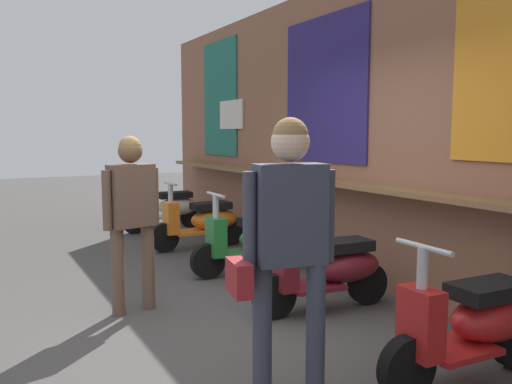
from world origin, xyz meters
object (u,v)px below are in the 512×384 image
(scooter_maroon, at_px, (331,269))
(scooter_cream, at_px, (168,208))
(scooter_red, at_px, (475,323))
(scooter_orange, at_px, (203,221))
(shopper_with_handbag, at_px, (287,229))
(shopper_browsing, at_px, (132,205))
(scooter_green, at_px, (254,240))

(scooter_maroon, bearing_deg, scooter_cream, -85.60)
(scooter_red, bearing_deg, scooter_cream, -88.12)
(scooter_orange, bearing_deg, scooter_cream, -89.46)
(scooter_maroon, bearing_deg, scooter_red, 94.40)
(scooter_maroon, relative_size, shopper_with_handbag, 0.81)
(scooter_cream, height_order, shopper_browsing, shopper_browsing)
(scooter_orange, distance_m, shopper_with_handbag, 4.47)
(shopper_browsing, bearing_deg, scooter_maroon, 49.37)
(scooter_green, relative_size, scooter_maroon, 1.00)
(scooter_cream, xyz_separation_m, shopper_browsing, (3.72, -1.62, 0.60))
(scooter_green, relative_size, scooter_red, 1.00)
(scooter_green, bearing_deg, shopper_browsing, 24.30)
(scooter_maroon, distance_m, shopper_browsing, 1.91)
(shopper_browsing, bearing_deg, scooter_cream, 142.86)
(shopper_with_handbag, bearing_deg, scooter_orange, 174.40)
(scooter_maroon, xyz_separation_m, shopper_with_handbag, (1.22, -1.23, 0.68))
(scooter_maroon, xyz_separation_m, scooter_red, (1.60, 0.00, 0.00))
(scooter_orange, xyz_separation_m, shopper_browsing, (2.20, -1.62, 0.60))
(scooter_cream, bearing_deg, scooter_maroon, 91.98)
(scooter_green, relative_size, shopper_browsing, 0.87)
(scooter_maroon, distance_m, scooter_red, 1.60)
(scooter_green, bearing_deg, scooter_cream, -88.36)
(scooter_green, xyz_separation_m, scooter_maroon, (1.50, -0.00, 0.00))
(scooter_orange, distance_m, scooter_maroon, 3.03)
(scooter_cream, bearing_deg, scooter_green, 91.98)
(scooter_cream, distance_m, shopper_with_handbag, 5.94)
(scooter_orange, bearing_deg, scooter_red, 90.54)
(scooter_cream, xyz_separation_m, scooter_green, (3.05, 0.00, 0.00))
(scooter_cream, bearing_deg, shopper_browsing, 68.47)
(shopper_with_handbag, bearing_deg, shopper_browsing, -158.67)
(scooter_green, distance_m, scooter_maroon, 1.50)
(shopper_with_handbag, xyz_separation_m, shopper_browsing, (-2.04, -0.39, -0.08))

